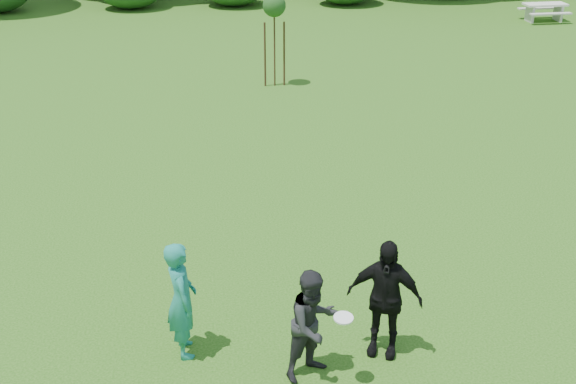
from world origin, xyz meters
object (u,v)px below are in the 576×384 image
object	(u,v)px
player_black	(384,298)
sapling	(274,8)
picnic_table	(545,9)
player_teal	(182,299)
player_grey	(313,324)

from	to	relation	value
player_black	sapling	size ratio (longest dim) A/B	0.66
player_black	picnic_table	distance (m)	24.58
player_teal	picnic_table	bearing A→B (deg)	-45.93
player_teal	sapling	bearing A→B (deg)	-21.68
picnic_table	player_grey	bearing A→B (deg)	-123.30
player_grey	player_black	size ratio (longest dim) A/B	0.89
player_black	player_teal	bearing A→B (deg)	-164.26
player_grey	player_black	bearing A→B (deg)	-12.44
player_grey	player_teal	bearing A→B (deg)	127.41
player_teal	player_grey	world-z (taller)	player_teal
player_teal	player_grey	size ratio (longest dim) A/B	1.10
player_black	player_grey	bearing A→B (deg)	-138.87
sapling	player_black	bearing A→B (deg)	-90.76
player_grey	picnic_table	world-z (taller)	player_grey
picnic_table	player_teal	bearing A→B (deg)	-127.54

